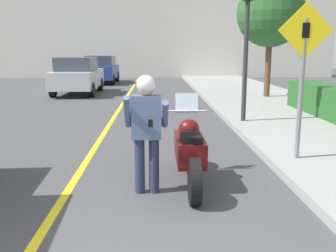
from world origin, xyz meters
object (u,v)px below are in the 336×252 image
Objects in this scene: motorcycle at (189,151)px; parked_car_silver at (78,75)px; person_biker at (146,123)px; parked_car_blue at (101,69)px; traffic_light at (247,17)px; street_tree at (271,13)px; crossing_sign at (303,67)px.

parked_car_silver is at bearing 108.66° from motorcycle.
person_biker is 0.39× the size of parked_car_blue.
parked_car_blue is (-5.66, 13.72, -1.93)m from traffic_light.
street_tree is (2.20, 5.37, 0.62)m from traffic_light.
parked_car_silver is (-8.10, 2.40, -2.55)m from street_tree.
parked_car_blue is (-3.22, 18.40, -0.14)m from person_biker.
person_biker is (-0.62, -0.35, 0.49)m from motorcycle.
street_tree is at bearing 67.50° from motorcycle.
person_biker is at bearing -150.78° from motorcycle.
motorcycle is 2.42m from crossing_sign.
street_tree is 8.83m from parked_car_silver.
motorcycle is 18.46m from parked_car_blue.
motorcycle is 0.87m from person_biker.
parked_car_blue is (-3.84, 18.05, 0.35)m from motorcycle.
parked_car_silver is at bearing 118.07° from crossing_sign.
motorcycle is 0.51× the size of parked_car_blue.
street_tree is 11.75m from parked_car_blue.
crossing_sign is at bearing -71.47° from parked_car_blue.
motorcycle is 0.51× the size of parked_car_silver.
traffic_light reaches higher than parked_car_silver.
street_tree reaches higher than person_biker.
crossing_sign is 12.82m from parked_car_silver.
parked_car_silver is 1.00× the size of parked_car_blue.
motorcycle is at bearing -112.50° from street_tree.
traffic_light is (2.44, 4.67, 1.79)m from person_biker.
motorcycle is 5.22m from traffic_light.
traffic_light is at bearing 91.87° from crossing_sign.
parked_car_silver is at bearing 163.49° from street_tree.
traffic_light reaches higher than person_biker.
person_biker is 12.92m from parked_car_silver.
traffic_light reaches higher than motorcycle.
parked_car_blue is at bearing 87.67° from parked_car_silver.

